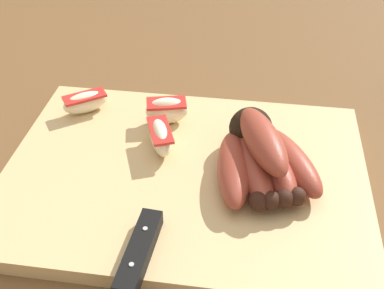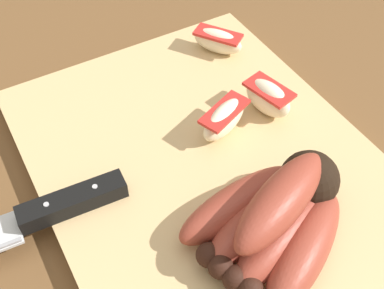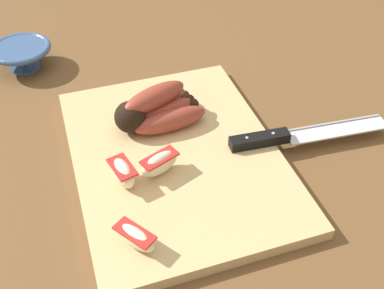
% 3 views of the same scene
% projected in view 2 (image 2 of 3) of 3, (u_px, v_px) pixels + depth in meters
% --- Properties ---
extents(ground_plane, '(6.00, 6.00, 0.00)m').
position_uv_depth(ground_plane, '(204.00, 183.00, 0.48)').
color(ground_plane, brown).
extents(cutting_board, '(0.44, 0.32, 0.02)m').
position_uv_depth(cutting_board, '(214.00, 176.00, 0.48)').
color(cutting_board, tan).
rests_on(cutting_board, ground_plane).
extents(banana_bunch, '(0.14, 0.16, 0.07)m').
position_uv_depth(banana_bunch, '(277.00, 216.00, 0.40)').
color(banana_bunch, black).
rests_on(banana_bunch, cutting_board).
extents(chefs_knife, '(0.05, 0.28, 0.02)m').
position_uv_depth(chefs_knife, '(21.00, 223.00, 0.42)').
color(chefs_knife, silver).
rests_on(chefs_knife, cutting_board).
extents(apple_wedge_near, '(0.06, 0.05, 0.03)m').
position_uv_depth(apple_wedge_near, '(218.00, 41.00, 0.58)').
color(apple_wedge_near, '#F4E5C1').
rests_on(apple_wedge_near, cutting_board).
extents(apple_wedge_middle, '(0.05, 0.07, 0.04)m').
position_uv_depth(apple_wedge_middle, '(224.00, 119.00, 0.49)').
color(apple_wedge_middle, '#F4E5C1').
rests_on(apple_wedge_middle, cutting_board).
extents(apple_wedge_far, '(0.06, 0.04, 0.04)m').
position_uv_depth(apple_wedge_far, '(268.00, 97.00, 0.51)').
color(apple_wedge_far, '#F4E5C1').
rests_on(apple_wedge_far, cutting_board).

